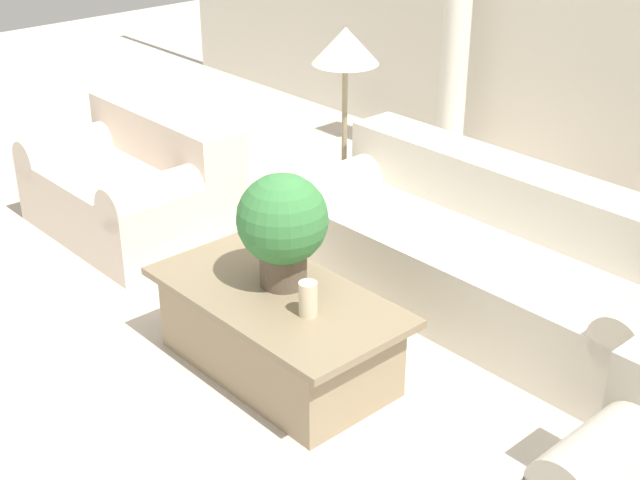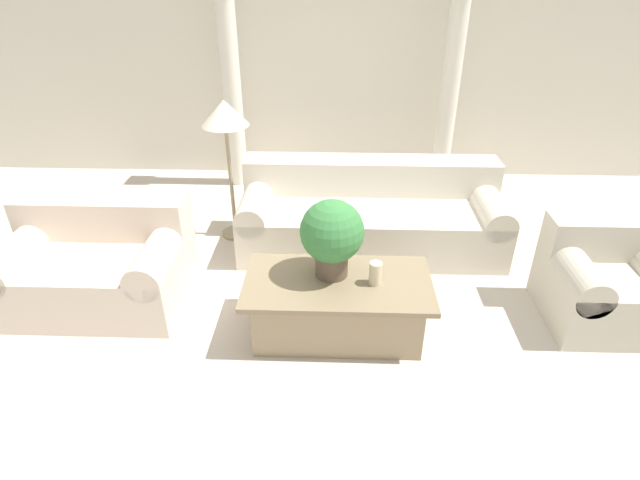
{
  "view_description": "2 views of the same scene",
  "coord_description": "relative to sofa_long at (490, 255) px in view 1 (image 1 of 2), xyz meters",
  "views": [
    {
      "loc": [
        3.1,
        -2.85,
        2.66
      ],
      "look_at": [
        -0.11,
        0.07,
        0.51
      ],
      "focal_mm": 50.0,
      "sensor_mm": 36.0,
      "label": 1
    },
    {
      "loc": [
        0.08,
        -3.39,
        2.52
      ],
      "look_at": [
        -0.04,
        -0.05,
        0.58
      ],
      "focal_mm": 28.0,
      "sensor_mm": 36.0,
      "label": 2
    }
  ],
  "objects": [
    {
      "name": "loveseat",
      "position": [
        -2.26,
        -0.94,
        0.01
      ],
      "size": [
        1.39,
        0.95,
        0.79
      ],
      "color": "beige",
      "rests_on": "ground_plane"
    },
    {
      "name": "sofa_long",
      "position": [
        0.0,
        0.0,
        0.0
      ],
      "size": [
        2.45,
        0.95,
        0.79
      ],
      "color": "beige",
      "rests_on": "ground_plane"
    },
    {
      "name": "potted_plant",
      "position": [
        -0.36,
        -1.23,
        0.47
      ],
      "size": [
        0.46,
        0.46,
        0.59
      ],
      "color": "brown",
      "rests_on": "coffee_table"
    },
    {
      "name": "floor_lamp",
      "position": [
        -1.36,
        0.14,
        0.85
      ],
      "size": [
        0.43,
        0.43,
        1.37
      ],
      "color": "gray",
      "rests_on": "ground_plane"
    },
    {
      "name": "coffee_table",
      "position": [
        -0.31,
        -1.32,
        -0.09
      ],
      "size": [
        1.36,
        0.72,
        0.46
      ],
      "color": "#998466",
      "rests_on": "ground_plane"
    },
    {
      "name": "column_left",
      "position": [
        -1.55,
        1.47,
        0.86
      ],
      "size": [
        0.29,
        0.29,
        2.31
      ],
      "color": "silver",
      "rests_on": "ground_plane"
    },
    {
      "name": "pillar_candle",
      "position": [
        -0.05,
        -1.35,
        0.22
      ],
      "size": [
        0.09,
        0.09,
        0.17
      ],
      "color": "beige",
      "rests_on": "coffee_table"
    },
    {
      "name": "ground_plane",
      "position": [
        -0.42,
        -0.9,
        -0.32
      ],
      "size": [
        16.0,
        16.0,
        0.0
      ],
      "primitive_type": "plane",
      "color": "beige"
    }
  ]
}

